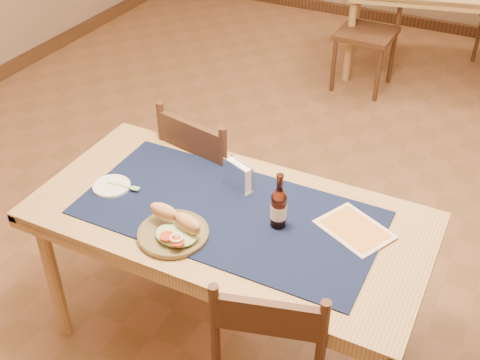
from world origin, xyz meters
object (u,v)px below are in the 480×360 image
at_px(chair_main_far, 214,181).
at_px(napkin_holder, 238,176).
at_px(sandwich_plate, 174,230).
at_px(beer_bottle, 279,207).
at_px(main_table, 229,229).

xyz_separation_m(chair_main_far, napkin_holder, (0.29, -0.31, 0.32)).
bearing_deg(sandwich_plate, napkin_holder, 78.87).
relative_size(chair_main_far, beer_bottle, 3.96).
xyz_separation_m(main_table, beer_bottle, (0.21, 0.02, 0.18)).
relative_size(main_table, beer_bottle, 6.71).
bearing_deg(chair_main_far, main_table, -55.09).
relative_size(main_table, napkin_holder, 10.54).
relative_size(sandwich_plate, beer_bottle, 1.16).
xyz_separation_m(sandwich_plate, beer_bottle, (0.33, 0.24, 0.06)).
bearing_deg(napkin_holder, chair_main_far, 133.16).
relative_size(beer_bottle, napkin_holder, 1.57).
height_order(main_table, sandwich_plate, sandwich_plate).
bearing_deg(chair_main_far, beer_bottle, -40.48).
height_order(sandwich_plate, beer_bottle, beer_bottle).
bearing_deg(sandwich_plate, chair_main_far, 107.07).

